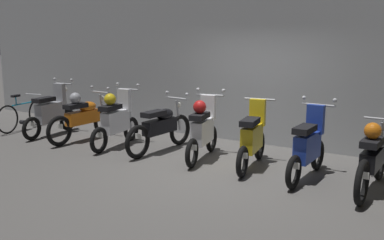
% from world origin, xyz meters
% --- Properties ---
extents(ground_plane, '(80.00, 80.00, 0.00)m').
position_xyz_m(ground_plane, '(0.00, 0.00, 0.00)').
color(ground_plane, '#565451').
extents(back_wall, '(17.03, 0.30, 3.33)m').
position_xyz_m(back_wall, '(0.00, 2.17, 1.66)').
color(back_wall, '#9EA0A3').
rests_on(back_wall, ground).
extents(motorbike_slot_0, '(0.59, 1.68, 1.29)m').
position_xyz_m(motorbike_slot_0, '(-4.52, 0.35, 0.53)').
color(motorbike_slot_0, black).
rests_on(motorbike_slot_0, ground).
extents(motorbike_slot_1, '(0.59, 1.95, 1.15)m').
position_xyz_m(motorbike_slot_1, '(-3.51, 0.35, 0.53)').
color(motorbike_slot_1, black).
rests_on(motorbike_slot_1, ground).
extents(motorbike_slot_2, '(0.59, 1.68, 1.29)m').
position_xyz_m(motorbike_slot_2, '(-2.51, 0.29, 0.57)').
color(motorbike_slot_2, black).
rests_on(motorbike_slot_2, ground).
extents(motorbike_slot_3, '(0.59, 1.95, 1.15)m').
position_xyz_m(motorbike_slot_3, '(-1.50, 0.46, 0.49)').
color(motorbike_slot_3, black).
rests_on(motorbike_slot_3, ground).
extents(motorbike_slot_4, '(0.58, 1.67, 1.29)m').
position_xyz_m(motorbike_slot_4, '(-0.51, 0.40, 0.57)').
color(motorbike_slot_4, black).
rests_on(motorbike_slot_4, ground).
extents(motorbike_slot_5, '(0.56, 1.68, 1.18)m').
position_xyz_m(motorbike_slot_5, '(0.50, 0.39, 0.52)').
color(motorbike_slot_5, black).
rests_on(motorbike_slot_5, ground).
extents(motorbike_slot_6, '(0.59, 1.68, 1.29)m').
position_xyz_m(motorbike_slot_6, '(1.51, 0.29, 0.53)').
color(motorbike_slot_6, black).
rests_on(motorbike_slot_6, ground).
extents(motorbike_slot_7, '(0.56, 1.95, 1.08)m').
position_xyz_m(motorbike_slot_7, '(2.51, 0.18, 0.53)').
color(motorbike_slot_7, black).
rests_on(motorbike_slot_7, ground).
extents(bicycle, '(0.50, 1.72, 0.89)m').
position_xyz_m(bicycle, '(-5.59, 0.41, 0.36)').
color(bicycle, black).
rests_on(bicycle, ground).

